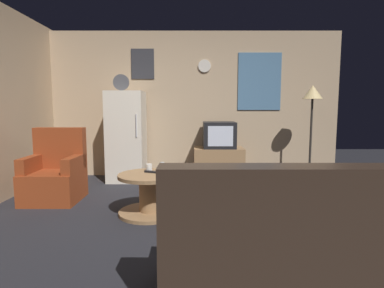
% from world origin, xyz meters
% --- Properties ---
extents(ground_plane, '(12.00, 12.00, 0.00)m').
position_xyz_m(ground_plane, '(0.00, 0.00, 0.00)').
color(ground_plane, '#232328').
extents(wall_with_art, '(5.20, 0.12, 2.56)m').
position_xyz_m(wall_with_art, '(0.01, 2.45, 1.29)').
color(wall_with_art, tan).
rests_on(wall_with_art, ground_plane).
extents(fridge, '(0.60, 0.62, 1.77)m').
position_xyz_m(fridge, '(-1.11, 2.01, 0.75)').
color(fridge, silver).
rests_on(fridge, ground_plane).
extents(tv_stand, '(0.84, 0.53, 0.55)m').
position_xyz_m(tv_stand, '(0.45, 2.07, 0.27)').
color(tv_stand, '#9E754C').
rests_on(tv_stand, ground_plane).
extents(crt_tv, '(0.54, 0.51, 0.44)m').
position_xyz_m(crt_tv, '(0.45, 2.07, 0.77)').
color(crt_tv, black).
rests_on(crt_tv, tv_stand).
extents(standing_lamp, '(0.32, 0.32, 1.59)m').
position_xyz_m(standing_lamp, '(1.93, 1.85, 1.36)').
color(standing_lamp, '#332D28').
rests_on(standing_lamp, ground_plane).
extents(coffee_table, '(0.72, 0.72, 0.48)m').
position_xyz_m(coffee_table, '(-0.50, 0.27, 0.24)').
color(coffee_table, '#9E754C').
rests_on(coffee_table, ground_plane).
extents(wine_glass, '(0.05, 0.05, 0.15)m').
position_xyz_m(wine_glass, '(-0.35, 0.20, 0.55)').
color(wine_glass, silver).
rests_on(wine_glass, coffee_table).
extents(mug_ceramic_white, '(0.08, 0.08, 0.09)m').
position_xyz_m(mug_ceramic_white, '(-0.53, 0.42, 0.52)').
color(mug_ceramic_white, silver).
rests_on(mug_ceramic_white, coffee_table).
extents(remote_control, '(0.16, 0.10, 0.02)m').
position_xyz_m(remote_control, '(-0.49, 0.34, 0.49)').
color(remote_control, black).
rests_on(remote_control, coffee_table).
extents(armchair, '(0.68, 0.68, 0.96)m').
position_xyz_m(armchair, '(-1.84, 0.85, 0.34)').
color(armchair, maroon).
rests_on(armchair, ground_plane).
extents(couch, '(1.70, 0.80, 0.92)m').
position_xyz_m(couch, '(0.65, -1.38, 0.31)').
color(couch, '#38281E').
rests_on(couch, ground_plane).
extents(book_stack, '(0.22, 0.16, 0.15)m').
position_xyz_m(book_stack, '(1.19, 1.92, 0.07)').
color(book_stack, '#AA5649').
rests_on(book_stack, ground_plane).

